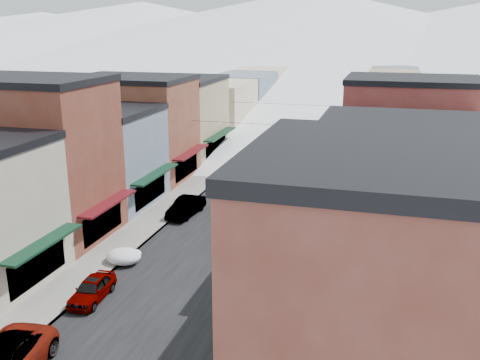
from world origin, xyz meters
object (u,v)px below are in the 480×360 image
Objects in this scene: streetlamp_near at (305,189)px; car_dark_hatch at (186,207)px; trash_can at (253,293)px; car_green_sedan at (253,246)px; car_silver_sedan at (92,289)px.

car_dark_hatch is at bearing -175.08° from streetlamp_near.
car_dark_hatch reaches higher than trash_can.
car_green_sedan is 4.41× the size of trash_can.
trash_can is (1.70, -6.72, -0.06)m from car_green_sedan.
streetlamp_near is at bearing 10.59° from car_dark_hatch.
car_dark_hatch is at bearing -33.03° from car_green_sedan.
car_silver_sedan is 9.78m from trash_can.
car_green_sedan is 0.95× the size of streetlamp_near.
car_green_sedan is 8.20m from streetlamp_near.
streetlamp_near is (2.49, 7.47, 2.32)m from car_green_sedan.
car_silver_sedan is 19.58m from streetlamp_near.
car_dark_hatch is at bearing 125.53° from trash_can.
car_silver_sedan is 0.96× the size of car_green_sedan.
car_silver_sedan is 11.93m from car_green_sedan.
car_silver_sedan is at bearing -166.33° from trash_can.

